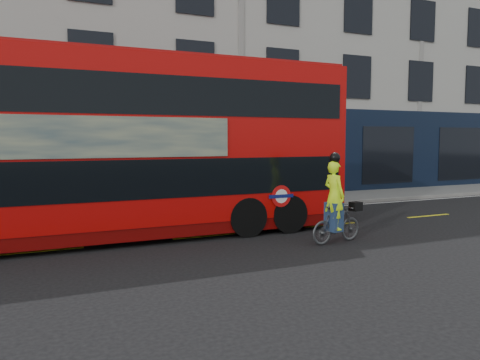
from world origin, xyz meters
TOP-DOWN VIEW (x-y plane):
  - ground at (0.00, 0.00)m, footprint 120.00×120.00m
  - pavement at (0.00, 6.50)m, footprint 60.00×3.00m
  - kerb at (0.00, 5.00)m, footprint 60.00×0.12m
  - building_terrace at (0.00, 12.94)m, footprint 50.00×10.07m
  - road_edge_line at (0.00, 4.70)m, footprint 58.00×0.10m
  - lane_dashes at (0.00, 1.50)m, footprint 58.00×0.12m
  - bus at (-5.70, 2.20)m, footprint 11.66×2.71m
  - cyclist at (-1.33, -0.60)m, footprint 1.62×0.69m

SIDE VIEW (x-z plane):
  - ground at x=0.00m, z-range 0.00..0.00m
  - road_edge_line at x=0.00m, z-range 0.00..0.01m
  - lane_dashes at x=0.00m, z-range 0.00..0.01m
  - pavement at x=0.00m, z-range 0.00..0.12m
  - kerb at x=0.00m, z-range 0.00..0.13m
  - cyclist at x=-1.33m, z-range -0.36..1.90m
  - bus at x=-5.70m, z-range 0.06..4.75m
  - building_terrace at x=0.00m, z-range -0.01..14.99m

